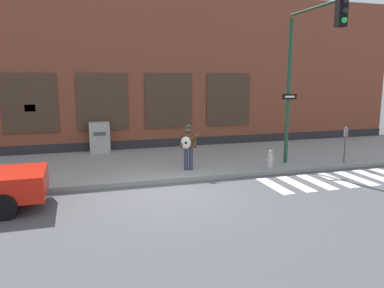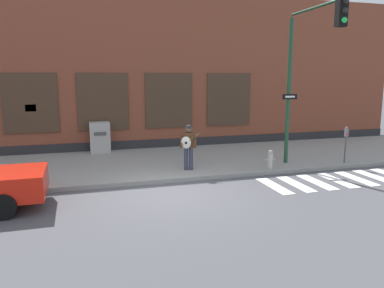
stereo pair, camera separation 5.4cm
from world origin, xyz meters
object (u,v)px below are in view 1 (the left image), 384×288
object	(u,v)px
fire_hydrant	(270,159)
parking_meter	(345,139)
traffic_light	(307,60)
busker	(188,145)
utility_box	(100,137)

from	to	relation	value
fire_hydrant	parking_meter	bearing A→B (deg)	-0.19
parking_meter	traffic_light	bearing A→B (deg)	-167.29
fire_hydrant	busker	bearing A→B (deg)	167.93
busker	utility_box	distance (m)	5.12
busker	traffic_light	world-z (taller)	traffic_light
parking_meter	fire_hydrant	size ratio (longest dim) A/B	2.05
traffic_light	fire_hydrant	xyz separation A→B (m)	(-0.99, 0.52, -3.57)
parking_meter	utility_box	world-z (taller)	parking_meter
fire_hydrant	traffic_light	bearing A→B (deg)	-27.81
busker	utility_box	world-z (taller)	busker
traffic_light	utility_box	distance (m)	9.29
utility_box	fire_hydrant	size ratio (longest dim) A/B	1.95
fire_hydrant	utility_box	bearing A→B (deg)	140.43
traffic_light	parking_meter	distance (m)	3.77
busker	parking_meter	size ratio (longest dim) A/B	1.14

